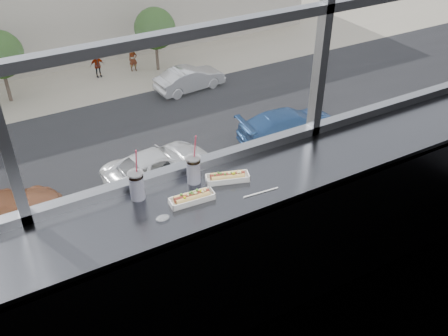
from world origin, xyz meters
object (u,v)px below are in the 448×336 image
hotdog_tray_right (228,177)px  tree_right (155,29)px  loose_straw (261,192)px  hotdog_tray_left (192,198)px  soda_cup_right (194,169)px  soda_cup_left (137,184)px  car_far_c (190,75)px  wrapper (163,218)px  pedestrian_d (133,57)px  car_near_d (158,161)px  car_near_e (289,121)px  pedestrian_c (97,63)px

hotdog_tray_right → tree_right: size_ratio=0.07×
loose_straw → hotdog_tray_left: bearing=166.6°
hotdog_tray_left → loose_straw: (0.40, -0.13, -0.02)m
soda_cup_right → tree_right: size_ratio=0.08×
hotdog_tray_left → soda_cup_left: (-0.27, 0.19, 0.07)m
hotdog_tray_left → soda_cup_right: (0.10, 0.17, 0.07)m
hotdog_tray_right → tree_right: (10.55, 28.22, -9.21)m
hotdog_tray_right → soda_cup_left: soda_cup_left is taller
soda_cup_left → car_far_c: soda_cup_left is taller
hotdog_tray_right → car_far_c: 28.83m
wrapper → pedestrian_d: (9.53, 28.98, -11.11)m
loose_straw → car_far_c: loose_straw is taller
hotdog_tray_right → car_near_d: size_ratio=0.05×
loose_straw → car_near_e: size_ratio=0.04×
wrapper → pedestrian_d: size_ratio=0.05×
car_far_c → tree_right: tree_right is taller
hotdog_tray_left → soda_cup_left: soda_cup_left is taller
loose_straw → car_near_d: bearing=76.6°
hotdog_tray_left → car_near_d: hotdog_tray_left is taller
loose_straw → soda_cup_left: bearing=159.3°
soda_cup_right → pedestrian_c: bearing=76.8°
hotdog_tray_left → wrapper: hotdog_tray_left is taller
hotdog_tray_left → pedestrian_c: bearing=80.5°
pedestrian_c → soda_cup_right: bearing=-103.2°
soda_cup_left → soda_cup_right: bearing=-2.5°
soda_cup_left → wrapper: soda_cup_left is taller
loose_straw → car_near_d: (5.41, 16.43, -11.07)m
wrapper → car_near_e: size_ratio=0.01×
hotdog_tray_right → tree_right: bearing=87.8°
wrapper → car_near_e: 23.88m
car_far_c → tree_right: (-0.51, 4.00, 1.87)m
soda_cup_right → pedestrian_c: soda_cup_right is taller
loose_straw → car_near_e: (12.89, 16.43, -10.96)m
car_near_d → tree_right: tree_right is taller
soda_cup_left → tree_right: 31.62m
hotdog_tray_left → pedestrian_d: (9.32, 28.91, -11.12)m
soda_cup_left → pedestrian_d: 32.29m
soda_cup_left → car_near_d: 20.52m
loose_straw → pedestrian_c: 31.93m
soda_cup_left → car_near_e: size_ratio=0.05×
soda_cup_right → pedestrian_d: soda_cup_right is taller
hotdog_tray_left → car_far_c: bearing=68.8°
loose_straw → wrapper: size_ratio=2.61×
tree_right → wrapper: bearing=-111.3°
hotdog_tray_right → pedestrian_d: size_ratio=0.15×
car_near_d → tree_right: (5.03, 12.00, 1.89)m
pedestrian_d → car_near_e: bearing=-72.5°
wrapper → car_near_e: bearing=50.5°
hotdog_tray_left → soda_cup_right: bearing=64.1°
tree_right → car_near_d: bearing=-112.7°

